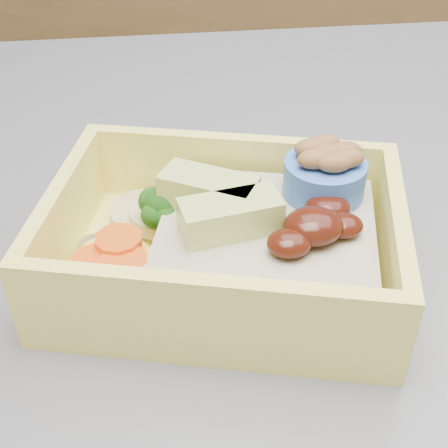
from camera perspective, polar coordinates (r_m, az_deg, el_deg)
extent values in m
cube|color=brown|center=(1.76, -11.45, 11.98)|extent=(3.20, 0.60, 0.90)
cube|color=#FCF068|center=(0.39, 0.00, -4.15)|extent=(0.24, 0.20, 0.01)
cube|color=#FCF068|center=(0.43, 1.22, 5.04)|extent=(0.20, 0.06, 0.05)
cube|color=#FCF068|center=(0.32, -1.64, -8.41)|extent=(0.20, 0.06, 0.05)
cube|color=#FCF068|center=(0.37, 15.17, -1.89)|extent=(0.04, 0.13, 0.05)
cube|color=#FCF068|center=(0.39, -14.39, 0.47)|extent=(0.04, 0.13, 0.05)
cube|color=tan|center=(0.37, 3.83, -2.11)|extent=(0.15, 0.14, 0.03)
ellipsoid|color=#340F07|center=(0.35, 8.16, -0.19)|extent=(0.04, 0.04, 0.02)
ellipsoid|color=#340F07|center=(0.37, 9.43, 1.42)|extent=(0.03, 0.03, 0.02)
ellipsoid|color=#340F07|center=(0.34, 5.99, -1.75)|extent=(0.03, 0.03, 0.01)
ellipsoid|color=#340F07|center=(0.36, 10.86, -0.14)|extent=(0.03, 0.02, 0.01)
cube|color=#BED36E|center=(0.35, 0.59, 0.74)|extent=(0.06, 0.04, 0.02)
cube|color=#BED36E|center=(0.37, -1.42, 3.01)|extent=(0.06, 0.05, 0.02)
cylinder|color=#6F9A53|center=(0.40, -5.42, -0.64)|extent=(0.01, 0.01, 0.02)
sphere|color=#1B4F12|center=(0.39, -5.60, 1.77)|extent=(0.02, 0.02, 0.02)
sphere|color=#1B4F12|center=(0.39, -4.12, 1.78)|extent=(0.02, 0.02, 0.02)
sphere|color=#1B4F12|center=(0.39, -6.55, 2.06)|extent=(0.02, 0.02, 0.02)
sphere|color=#1B4F12|center=(0.38, -5.31, 0.61)|extent=(0.02, 0.02, 0.02)
sphere|color=#1B4F12|center=(0.38, -6.45, 0.80)|extent=(0.02, 0.02, 0.02)
sphere|color=#1B4F12|center=(0.40, -5.26, 2.22)|extent=(0.02, 0.02, 0.02)
cylinder|color=yellow|center=(0.37, -10.06, -4.95)|extent=(0.05, 0.05, 0.02)
cylinder|color=#E05112|center=(0.36, -10.15, -2.96)|extent=(0.03, 0.03, 0.00)
cylinder|color=#E05112|center=(0.35, -11.78, -3.39)|extent=(0.03, 0.03, 0.00)
cylinder|color=#E05112|center=(0.35, -9.18, -3.49)|extent=(0.03, 0.03, 0.00)
cylinder|color=#E05112|center=(0.36, -9.62, -1.45)|extent=(0.03, 0.03, 0.00)
cylinder|color=tan|center=(0.42, -7.33, 0.98)|extent=(0.05, 0.05, 0.01)
cylinder|color=tan|center=(0.41, -5.44, 0.89)|extent=(0.05, 0.05, 0.01)
ellipsoid|color=silver|center=(0.42, -2.25, 2.03)|extent=(0.02, 0.02, 0.02)
ellipsoid|color=silver|center=(0.39, -11.76, -2.48)|extent=(0.02, 0.02, 0.02)
cylinder|color=#3D6AD1|center=(0.39, 9.14, 4.17)|extent=(0.05, 0.05, 0.02)
ellipsoid|color=brown|center=(0.38, 9.40, 6.35)|extent=(0.02, 0.02, 0.01)
ellipsoid|color=brown|center=(0.38, 10.93, 6.56)|extent=(0.02, 0.02, 0.01)
ellipsoid|color=brown|center=(0.38, 8.03, 6.90)|extent=(0.02, 0.02, 0.01)
ellipsoid|color=brown|center=(0.37, 10.10, 5.57)|extent=(0.02, 0.02, 0.01)
ellipsoid|color=brown|center=(0.37, 8.34, 5.90)|extent=(0.02, 0.02, 0.01)
ellipsoid|color=brown|center=(0.38, 11.13, 5.93)|extent=(0.02, 0.02, 0.01)
ellipsoid|color=brown|center=(0.39, 9.06, 7.23)|extent=(0.02, 0.02, 0.01)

